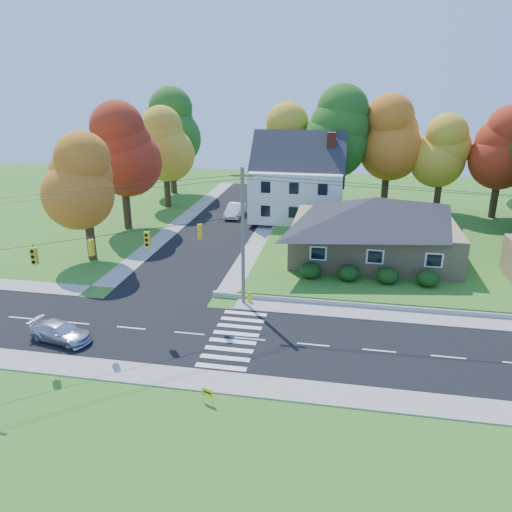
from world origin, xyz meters
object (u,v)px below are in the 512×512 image
Objects in this scene: silver_sedan at (60,332)px; white_car at (235,210)px; ranch_house at (374,226)px; fire_hydrant at (249,297)px.

white_car is at bearing 4.53° from silver_sedan.
ranch_house is 16.97× the size of fire_hydrant.
silver_sedan is (-19.63, -18.36, -2.64)m from ranch_house.
ranch_house reaches higher than silver_sedan.
white_car is at bearing 140.64° from ranch_house.
ranch_house is 3.51× the size of silver_sedan.
ranch_house is 14.26m from fire_hydrant.
silver_sedan is 0.88× the size of white_car.
silver_sedan is at bearing -136.92° from ranch_house.
fire_hydrant is at bearing -130.74° from ranch_house.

